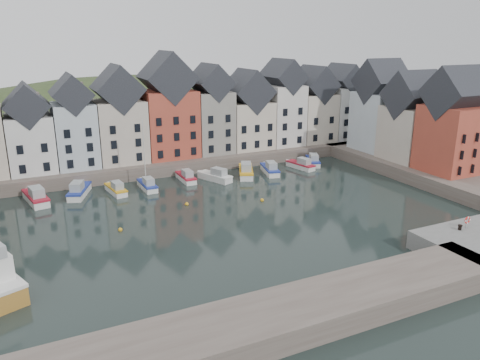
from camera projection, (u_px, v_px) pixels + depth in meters
ground at (239, 220)px, 58.24m from camera, size 260.00×260.00×0.00m
far_quay at (167, 159)px, 83.83m from camera, size 90.00×16.00×2.00m
right_quay at (436, 171)px, 75.80m from camera, size 14.00×54.00×2.00m
near_wall at (244, 329)px, 34.84m from camera, size 50.00×6.00×2.00m
hillside at (138, 211)px, 111.81m from camera, size 153.60×70.40×64.00m
far_terrace at (186, 115)px, 81.12m from camera, size 72.37×8.16×17.78m
right_terrace at (414, 119)px, 77.45m from camera, size 8.30×24.25×16.36m
mooring_buoys at (194, 210)px, 61.15m from camera, size 20.50×5.50×0.50m
boat_a at (36, 197)px, 64.16m from camera, size 3.41×7.22×2.66m
boat_b at (79, 191)px, 67.02m from camera, size 4.26×6.83×2.51m
boat_c at (116, 189)px, 68.08m from camera, size 2.45×5.70×2.12m
boat_d at (148, 185)px, 69.96m from camera, size 1.92×5.64×10.69m
boat_e at (186, 177)px, 73.92m from camera, size 1.76×5.65×2.17m
boat_f at (216, 176)px, 74.20m from camera, size 4.21×6.35×2.34m
boat_g at (246, 171)px, 76.64m from camera, size 4.81×7.23×2.67m
boat_h at (270, 169)px, 78.06m from camera, size 3.40×6.49×2.38m
boat_i at (301, 165)px, 81.00m from camera, size 2.91×5.93×2.18m
boat_j at (313, 161)px, 83.62m from camera, size 4.13×6.13×2.27m
mooring_bollard at (460, 227)px, 50.19m from camera, size 0.48×0.48×0.56m
life_ring_post at (467, 220)px, 50.59m from camera, size 0.80×0.17×1.30m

